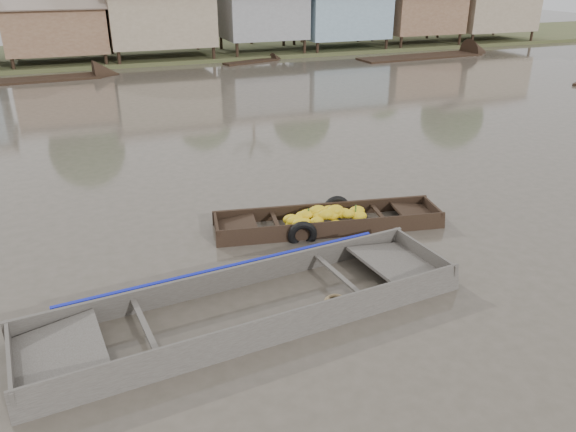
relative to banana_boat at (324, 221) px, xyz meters
name	(u,v)px	position (x,y,z in m)	size (l,w,h in m)	color
ground	(279,278)	(-1.86, -1.90, -0.15)	(120.00, 120.00, 0.00)	#484237
riverbank	(160,8)	(1.17, 29.96, 2.92)	(120.00, 12.47, 10.22)	#384723
banana_boat	(324,221)	(0.00, 0.00, 0.00)	(5.65, 2.26, 0.76)	black
viewer_boat	(250,311)	(-2.79, -2.91, -0.08)	(8.19, 2.88, 0.65)	#3D3833
distant_boats	(259,71)	(5.39, 21.51, -0.20)	(46.39, 15.20, 0.35)	black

